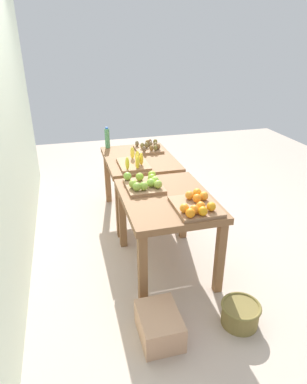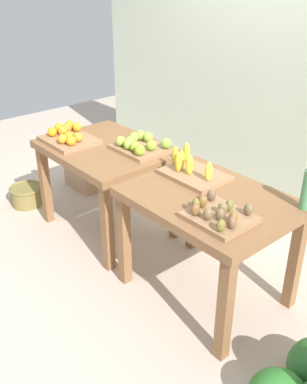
{
  "view_description": "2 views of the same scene",
  "coord_description": "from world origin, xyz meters",
  "px_view_note": "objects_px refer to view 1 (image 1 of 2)",
  "views": [
    {
      "loc": [
        -3.16,
        0.82,
        2.08
      ],
      "look_at": [
        -0.03,
        -0.02,
        0.57
      ],
      "focal_mm": 31.44,
      "sensor_mm": 36.0,
      "label": 1
    },
    {
      "loc": [
        2.19,
        -1.87,
        2.07
      ],
      "look_at": [
        -0.03,
        0.04,
        0.55
      ],
      "focal_mm": 41.58,
      "sensor_mm": 36.0,
      "label": 2
    }
  ],
  "objects_px": {
    "display_table_left": "(167,208)",
    "banana_crate": "(134,163)",
    "apple_bin": "(144,183)",
    "water_bottle": "(107,138)",
    "orange_bin": "(196,205)",
    "kiwi_bin": "(149,147)",
    "wicker_basket": "(240,313)",
    "cardboard_produce_box": "(159,325)",
    "display_table_right": "(140,166)",
    "watermelon_pile": "(142,171)"
  },
  "relations": [
    {
      "from": "wicker_basket",
      "to": "display_table_left",
      "type": "bearing_deg",
      "value": 22.15
    },
    {
      "from": "orange_bin",
      "to": "kiwi_bin",
      "type": "height_order",
      "value": "orange_bin"
    },
    {
      "from": "apple_bin",
      "to": "banana_crate",
      "type": "height_order",
      "value": "banana_crate"
    },
    {
      "from": "kiwi_bin",
      "to": "display_table_right",
      "type": "bearing_deg",
      "value": 142.61
    },
    {
      "from": "display_table_left",
      "to": "display_table_right",
      "type": "relative_size",
      "value": 1.0
    },
    {
      "from": "display_table_right",
      "to": "wicker_basket",
      "type": "xyz_separation_m",
      "value": [
        -1.98,
        -0.35,
        -0.55
      ]
    },
    {
      "from": "watermelon_pile",
      "to": "wicker_basket",
      "type": "distance_m",
      "value": 2.97
    },
    {
      "from": "wicker_basket",
      "to": "cardboard_produce_box",
      "type": "relative_size",
      "value": 0.78
    },
    {
      "from": "banana_crate",
      "to": "wicker_basket",
      "type": "relative_size",
      "value": 1.4
    },
    {
      "from": "display_table_right",
      "to": "watermelon_pile",
      "type": "height_order",
      "value": "display_table_right"
    },
    {
      "from": "wicker_basket",
      "to": "cardboard_produce_box",
      "type": "distance_m",
      "value": 0.65
    },
    {
      "from": "display_table_left",
      "to": "apple_bin",
      "type": "relative_size",
      "value": 2.53
    },
    {
      "from": "orange_bin",
      "to": "display_table_right",
      "type": "bearing_deg",
      "value": 6.6
    },
    {
      "from": "wicker_basket",
      "to": "apple_bin",
      "type": "bearing_deg",
      "value": 24.34
    },
    {
      "from": "display_table_left",
      "to": "orange_bin",
      "type": "relative_size",
      "value": 2.28
    },
    {
      "from": "water_bottle",
      "to": "watermelon_pile",
      "type": "distance_m",
      "value": 1.05
    },
    {
      "from": "display_table_left",
      "to": "banana_crate",
      "type": "height_order",
      "value": "banana_crate"
    },
    {
      "from": "orange_bin",
      "to": "wicker_basket",
      "type": "height_order",
      "value": "orange_bin"
    },
    {
      "from": "kiwi_bin",
      "to": "wicker_basket",
      "type": "bearing_deg",
      "value": -175.42
    },
    {
      "from": "display_table_right",
      "to": "watermelon_pile",
      "type": "xyz_separation_m",
      "value": [
        0.99,
        -0.26,
        -0.47
      ]
    },
    {
      "from": "display_table_left",
      "to": "wicker_basket",
      "type": "distance_m",
      "value": 1.08
    },
    {
      "from": "apple_bin",
      "to": "cardboard_produce_box",
      "type": "relative_size",
      "value": 1.03
    },
    {
      "from": "display_table_right",
      "to": "banana_crate",
      "type": "bearing_deg",
      "value": 156.27
    },
    {
      "from": "kiwi_bin",
      "to": "orange_bin",
      "type": "bearing_deg",
      "value": 179.67
    },
    {
      "from": "apple_bin",
      "to": "kiwi_bin",
      "type": "xyz_separation_m",
      "value": [
        1.1,
        -0.32,
        -0.01
      ]
    },
    {
      "from": "orange_bin",
      "to": "water_bottle",
      "type": "relative_size",
      "value": 1.69
    },
    {
      "from": "wicker_basket",
      "to": "cardboard_produce_box",
      "type": "height_order",
      "value": "cardboard_produce_box"
    },
    {
      "from": "watermelon_pile",
      "to": "display_table_right",
      "type": "bearing_deg",
      "value": 165.22
    },
    {
      "from": "apple_bin",
      "to": "watermelon_pile",
      "type": "distance_m",
      "value": 2.01
    },
    {
      "from": "watermelon_pile",
      "to": "apple_bin",
      "type": "bearing_deg",
      "value": 167.6
    },
    {
      "from": "apple_bin",
      "to": "cardboard_produce_box",
      "type": "xyz_separation_m",
      "value": [
        -1.06,
        0.15,
        -0.7
      ]
    },
    {
      "from": "orange_bin",
      "to": "kiwi_bin",
      "type": "relative_size",
      "value": 1.25
    },
    {
      "from": "banana_crate",
      "to": "wicker_basket",
      "type": "bearing_deg",
      "value": -164.4
    },
    {
      "from": "water_bottle",
      "to": "wicker_basket",
      "type": "height_order",
      "value": "water_bottle"
    },
    {
      "from": "orange_bin",
      "to": "water_bottle",
      "type": "bearing_deg",
      "value": 14.15
    },
    {
      "from": "display_table_left",
      "to": "wicker_basket",
      "type": "bearing_deg",
      "value": -157.85
    },
    {
      "from": "water_bottle",
      "to": "orange_bin",
      "type": "bearing_deg",
      "value": -165.85
    },
    {
      "from": "watermelon_pile",
      "to": "wicker_basket",
      "type": "xyz_separation_m",
      "value": [
        -2.97,
        -0.09,
        -0.08
      ]
    },
    {
      "from": "wicker_basket",
      "to": "orange_bin",
      "type": "bearing_deg",
      "value": 18.31
    },
    {
      "from": "display_table_left",
      "to": "watermelon_pile",
      "type": "xyz_separation_m",
      "value": [
        2.11,
        -0.26,
        -0.47
      ]
    },
    {
      "from": "display_table_left",
      "to": "watermelon_pile",
      "type": "relative_size",
      "value": 1.53
    },
    {
      "from": "water_bottle",
      "to": "wicker_basket",
      "type": "bearing_deg",
      "value": -164.88
    },
    {
      "from": "watermelon_pile",
      "to": "kiwi_bin",
      "type": "bearing_deg",
      "value": 173.43
    },
    {
      "from": "apple_bin",
      "to": "water_bottle",
      "type": "bearing_deg",
      "value": 6.88
    },
    {
      "from": "apple_bin",
      "to": "banana_crate",
      "type": "xyz_separation_m",
      "value": [
        0.59,
        -0.03,
        -0.01
      ]
    },
    {
      "from": "display_table_right",
      "to": "orange_bin",
      "type": "distance_m",
      "value": 1.44
    },
    {
      "from": "water_bottle",
      "to": "kiwi_bin",
      "type": "bearing_deg",
      "value": -116.47
    },
    {
      "from": "kiwi_bin",
      "to": "apple_bin",
      "type": "bearing_deg",
      "value": 163.71
    },
    {
      "from": "wicker_basket",
      "to": "watermelon_pile",
      "type": "bearing_deg",
      "value": 1.71
    },
    {
      "from": "water_bottle",
      "to": "wicker_basket",
      "type": "xyz_separation_m",
      "value": [
        -2.45,
        -0.66,
        -0.79
      ]
    }
  ]
}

